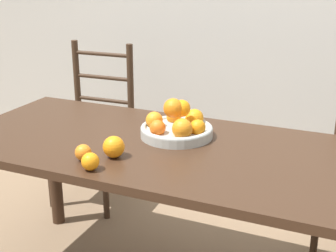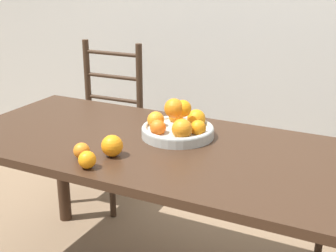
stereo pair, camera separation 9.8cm
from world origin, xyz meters
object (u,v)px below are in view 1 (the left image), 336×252
Objects in this scene: orange_loose_0 at (83,153)px; orange_loose_2 at (114,147)px; chair_left at (94,128)px; orange_loose_1 at (90,161)px; fruit_bowl at (177,126)px.

orange_loose_0 is 0.75× the size of orange_loose_2.
chair_left is at bearing 120.69° from orange_loose_0.
orange_loose_2 is 0.09× the size of chair_left.
chair_left is at bearing 122.07° from orange_loose_1.
chair_left is (-0.57, 0.96, -0.29)m from orange_loose_0.
orange_loose_0 is 1.15m from chair_left.
orange_loose_2 is at bearing 39.23° from orange_loose_0.
orange_loose_0 is 0.12m from orange_loose_2.
orange_loose_0 is at bearing 138.50° from orange_loose_1.
fruit_bowl is 4.91× the size of orange_loose_0.
fruit_bowl is 0.33m from orange_loose_2.
orange_loose_1 is at bearing -59.77° from chair_left.
chair_left reaches higher than orange_loose_2.
fruit_bowl is 0.46m from orange_loose_1.
orange_loose_1 is at bearing -41.50° from orange_loose_0.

